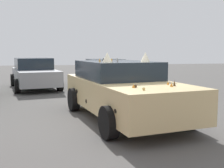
# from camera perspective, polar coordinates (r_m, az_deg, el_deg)

# --- Properties ---
(ground_plane) EXTENTS (60.00, 60.00, 0.00)m
(ground_plane) POSITION_cam_1_polar(r_m,az_deg,el_deg) (7.18, 2.36, -7.09)
(ground_plane) COLOR #514F4C
(art_car_decorated) EXTENTS (4.84, 2.66, 1.69)m
(art_car_decorated) POSITION_cam_1_polar(r_m,az_deg,el_deg) (7.13, 2.08, -1.04)
(art_car_decorated) COLOR #D8BC7F
(art_car_decorated) RESTS_ON ground
(parked_sedan_far_right) EXTENTS (4.56, 2.57, 1.41)m
(parked_sedan_far_right) POSITION_cam_1_polar(r_m,az_deg,el_deg) (13.57, -15.56, 2.14)
(parked_sedan_far_right) COLOR gray
(parked_sedan_far_right) RESTS_ON ground
(parked_sedan_near_right) EXTENTS (4.45, 2.17, 1.34)m
(parked_sedan_near_right) POSITION_cam_1_polar(r_m,az_deg,el_deg) (13.74, -1.22, 2.40)
(parked_sedan_near_right) COLOR #1E602D
(parked_sedan_near_right) RESTS_ON ground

